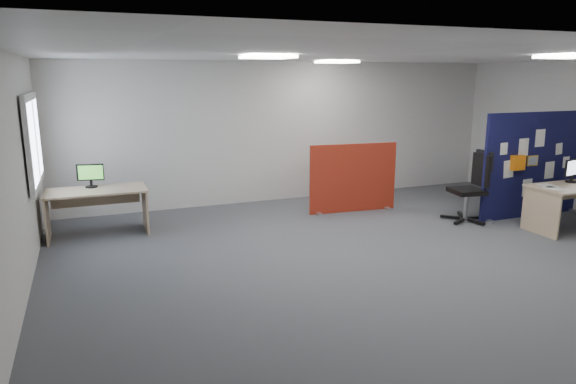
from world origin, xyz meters
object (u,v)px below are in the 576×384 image
object	(u,v)px
monitor_second	(90,175)
office_chair	(474,182)
second_desk	(97,201)
red_divider	(353,179)
monitor_main	(573,169)
navy_divider	(534,165)

from	to	relation	value
monitor_second	office_chair	size ratio (longest dim) A/B	0.34
second_desk	monitor_second	bearing A→B (deg)	109.91
red_divider	office_chair	distance (m)	2.06
red_divider	monitor_second	bearing A→B (deg)	-179.95
second_desk	monitor_second	world-z (taller)	monitor_second
monitor_main	office_chair	world-z (taller)	office_chair
navy_divider	red_divider	distance (m)	3.14
monitor_second	monitor_main	bearing A→B (deg)	-7.43
navy_divider	second_desk	bearing A→B (deg)	167.07
monitor_main	red_divider	bearing A→B (deg)	130.59
navy_divider	monitor_second	distance (m)	7.42
navy_divider	red_divider	world-z (taller)	navy_divider
red_divider	office_chair	xyz separation A→B (m)	(1.61, -1.29, 0.06)
red_divider	office_chair	world-z (taller)	red_divider
office_chair	monitor_main	bearing A→B (deg)	-24.69
monitor_main	office_chair	xyz separation A→B (m)	(-1.27, 0.82, -0.27)
office_chair	monitor_second	bearing A→B (deg)	172.73
red_divider	monitor_second	xyz separation A→B (m)	(-4.43, 0.37, 0.32)
navy_divider	office_chair	xyz separation A→B (m)	(-1.17, 0.14, -0.24)
monitor_main	second_desk	world-z (taller)	monitor_main
red_divider	monitor_second	world-z (taller)	red_divider
navy_divider	monitor_main	world-z (taller)	navy_divider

